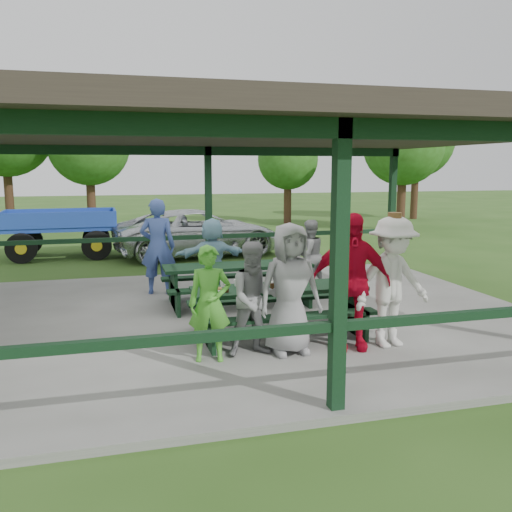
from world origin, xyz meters
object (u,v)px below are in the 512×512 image
object	(u,v)px
spectator_blue	(158,246)
pickup_truck	(199,232)
spectator_lblue	(212,257)
spectator_grey	(309,255)
picnic_table_far	(238,279)
contestant_green	(210,304)
contestant_grey_left	(256,299)
picnic_table_near	(279,304)
contestant_white_fedora	(392,282)
contestant_red	(350,281)
farm_trailer	(61,232)
contestant_grey_mid	(290,289)

from	to	relation	value
spectator_blue	pickup_truck	bearing A→B (deg)	-96.47
spectator_lblue	spectator_grey	bearing A→B (deg)	177.45
picnic_table_far	contestant_green	bearing A→B (deg)	-110.15
spectator_grey	contestant_grey_left	bearing A→B (deg)	42.94
spectator_blue	picnic_table_near	bearing A→B (deg)	126.49
contestant_white_fedora	spectator_grey	size ratio (longest dim) A/B	1.30
picnic_table_near	spectator_blue	bearing A→B (deg)	115.23
spectator_lblue	spectator_blue	world-z (taller)	spectator_blue
picnic_table_near	contestant_white_fedora	world-z (taller)	contestant_white_fedora
contestant_green	spectator_blue	xyz separation A→B (m)	(-0.32, 4.08, 0.19)
picnic_table_far	pickup_truck	size ratio (longest dim) A/B	0.55
contestant_grey_left	spectator_blue	world-z (taller)	spectator_blue
contestant_red	spectator_blue	world-z (taller)	spectator_blue
picnic_table_far	contestant_red	world-z (taller)	contestant_red
contestant_grey_left	spectator_blue	distance (m)	4.14
contestant_grey_left	farm_trailer	bearing A→B (deg)	105.21
picnic_table_far	spectator_blue	bearing A→B (deg)	137.38
spectator_blue	farm_trailer	size ratio (longest dim) A/B	0.45
contestant_green	contestant_white_fedora	size ratio (longest dim) A/B	0.80
spectator_blue	spectator_grey	xyz separation A→B (m)	(3.05, -0.46, -0.23)
contestant_red	picnic_table_near	bearing A→B (deg)	144.35
contestant_grey_left	contestant_grey_mid	distance (m)	0.49
spectator_lblue	farm_trailer	xyz separation A→B (m)	(-3.35, 6.36, -0.13)
contestant_red	pickup_truck	xyz separation A→B (m)	(-0.65, 9.25, -0.36)
spectator_lblue	pickup_truck	size ratio (longest dim) A/B	0.31
picnic_table_far	spectator_lblue	distance (m)	0.92
contestant_grey_left	contestant_grey_mid	size ratio (longest dim) A/B	0.86
contestant_grey_mid	spectator_lblue	bearing A→B (deg)	92.54
picnic_table_near	picnic_table_far	bearing A→B (deg)	94.93
contestant_white_fedora	farm_trailer	size ratio (longest dim) A/B	0.45
contestant_grey_mid	farm_trailer	bearing A→B (deg)	106.77
contestant_green	picnic_table_near	bearing A→B (deg)	44.42
picnic_table_far	contestant_white_fedora	world-z (taller)	contestant_white_fedora
picnic_table_far	farm_trailer	size ratio (longest dim) A/B	0.64
contestant_red	pickup_truck	size ratio (longest dim) A/B	0.38
farm_trailer	picnic_table_near	bearing A→B (deg)	-68.70
spectator_lblue	spectator_grey	distance (m)	2.03
contestant_grey_left	farm_trailer	size ratio (longest dim) A/B	0.36
contestant_grey_left	contestant_green	bearing A→B (deg)	-178.10
contestant_grey_mid	contestant_red	distance (m)	0.88
contestant_red	picnic_table_far	bearing A→B (deg)	120.46
contestant_red	spectator_blue	distance (m)	4.70
contestant_white_fedora	pickup_truck	distance (m)	9.40
contestant_green	contestant_grey_mid	bearing A→B (deg)	10.68
contestant_white_fedora	pickup_truck	xyz separation A→B (m)	(-1.26, 9.31, -0.33)
contestant_grey_left	contestant_white_fedora	size ratio (longest dim) A/B	0.81
picnic_table_near	contestant_grey_left	world-z (taller)	contestant_grey_left
contestant_white_fedora	spectator_lblue	xyz separation A→B (m)	(-1.89, 3.71, -0.15)
contestant_grey_mid	spectator_lblue	world-z (taller)	contestant_grey_mid
spectator_lblue	contestant_grey_left	bearing A→B (deg)	86.89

